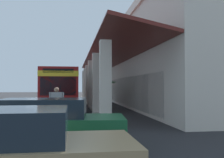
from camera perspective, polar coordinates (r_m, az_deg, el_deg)
name	(u,v)px	position (r m, az deg, el deg)	size (l,w,h in m)	color
ground	(135,107)	(23.98, 4.89, -5.94)	(120.00, 120.00, 0.00)	#262628
curb_strip	(90,104)	(25.89, -4.82, -5.48)	(37.51, 0.50, 0.12)	#9E998E
plaza_building	(184,65)	(28.18, 15.17, 2.91)	(31.56, 16.96, 8.00)	beige
transit_bus	(61,86)	(22.73, -10.93, -1.48)	(11.25, 2.97, 3.34)	maroon
parked_sedan_green	(49,123)	(8.21, -13.47, -9.15)	(2.69, 4.54, 1.47)	#195933
pedestrian	(57,103)	(13.14, -11.84, -5.11)	(0.34, 0.71, 1.79)	navy
potted_palm	(107,100)	(22.00, -1.10, -4.56)	(1.64, 1.83, 2.32)	gray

